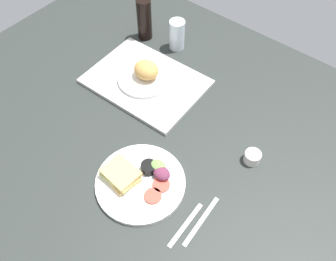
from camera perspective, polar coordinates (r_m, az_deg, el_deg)
ground_plane at (r=129.72cm, az=-1.52°, el=-1.84°), size 190.00×150.00×3.00cm
serving_tray at (r=146.21cm, az=-3.55°, el=7.76°), size 46.16×34.60×1.60cm
bread_plate_near at (r=144.13cm, az=-3.62°, el=8.91°), size 21.45×21.45×8.34cm
plate_with_salad at (r=118.26cm, az=-4.53°, el=-7.76°), size 29.42×29.42×5.40cm
drinking_glass at (r=158.50cm, az=1.43°, el=14.96°), size 6.65×6.65×13.35cm
soda_bottle at (r=162.88cm, az=-3.78°, el=17.22°), size 6.40×6.40×18.66cm
espresso_cup at (r=125.24cm, az=13.25°, el=-4.14°), size 5.60×5.60×4.00cm
fork at (r=112.90cm, az=2.80°, el=-14.73°), size 2.00×17.04×0.50cm
knife at (r=113.70cm, az=5.29°, el=-14.11°), size 2.43×19.05×0.50cm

